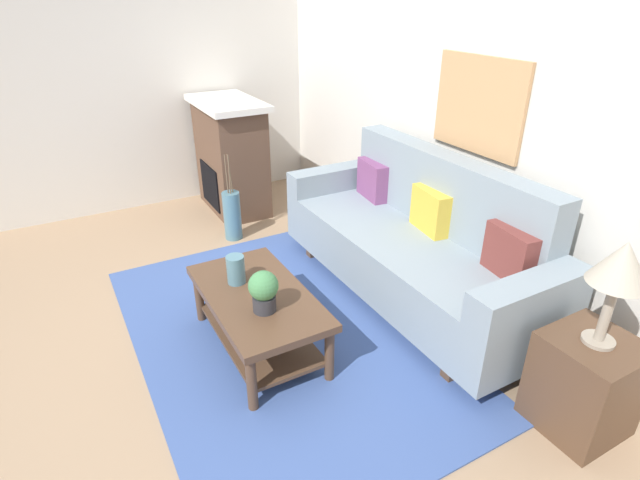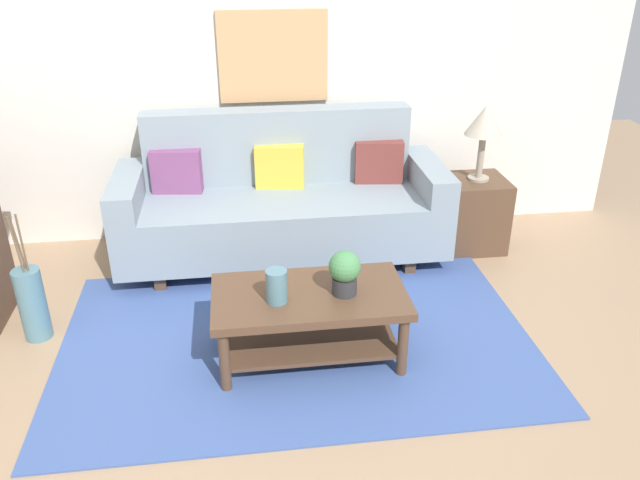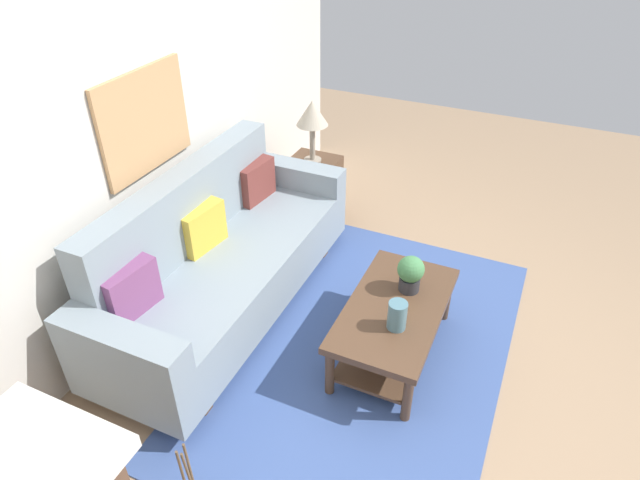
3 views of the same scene
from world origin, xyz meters
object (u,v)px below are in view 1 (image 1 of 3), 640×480
Objects in this scene: potted_plant_tabletop at (264,290)px; fireplace at (231,156)px; coffee_table at (258,308)px; table_lamp at (621,267)px; floor_vase at (232,216)px; couch at (414,244)px; throw_pillow_mustard at (430,211)px; tabletop_vase at (236,270)px; side_table at (584,384)px; throw_pillow_maroon at (510,253)px; framed_painting at (478,105)px; throw_pillow_plum at (372,180)px.

fireplace is at bearing 164.07° from potted_plant_tabletop.
table_lamp reaches higher than coffee_table.
potted_plant_tabletop reaches higher than floor_vase.
couch is 0.28m from throw_pillow_mustard.
couch is 1.37m from tabletop_vase.
side_table is at bearing -6.09° from throw_pillow_mustard.
table_lamp reaches higher than side_table.
fireplace reaches higher than throw_pillow_maroon.
table_lamp is at bearing 39.10° from tabletop_vase.
floor_vase is at bearing 165.58° from coffee_table.
couch is 2.37m from fireplace.
table_lamp is (1.44, 1.26, 0.68)m from coffee_table.
fireplace is 2.66m from framed_painting.
side_table is at bearing 15.25° from floor_vase.
throw_pillow_plum is 1.51m from throw_pillow_maroon.
throw_pillow_mustard is (-0.00, 0.12, 0.25)m from couch.
throw_pillow_mustard reaches higher than potted_plant_tabletop.
coffee_table is at bearing -16.51° from fireplace.
fireplace is at bearing -154.95° from framed_painting.
floor_vase is at bearing -151.19° from couch.
framed_painting is (-0.00, 0.34, 0.74)m from throw_pillow_mustard.
couch is at bearing 178.68° from side_table.
framed_painting is at bearing 40.12° from floor_vase.
couch is at bearing 28.81° from floor_vase.
coffee_table is 2.36× the size of floor_vase.
throw_pillow_maroon is 0.33× the size of coffee_table.
potted_plant_tabletop is (-0.51, -1.45, -0.11)m from throw_pillow_maroon.
throw_pillow_maroon is 0.85m from side_table.
side_table is 0.98× the size of table_lamp.
couch is at bearing -9.39° from throw_pillow_plum.
framed_painting reaches higher than potted_plant_tabletop.
tabletop_vase is at bearing -140.90° from table_lamp.
potted_plant_tabletop is 1.82m from side_table.
side_table is at bearing 41.16° from coffee_table.
throw_pillow_maroon is at bearing 0.00° from throw_pillow_mustard.
throw_pillow_plum is at bearing 180.00° from throw_pillow_mustard.
framed_painting is (-1.49, 0.50, 0.42)m from table_lamp.
framed_painting is at bearing 161.46° from table_lamp.
side_table is 0.48× the size of fireplace.
table_lamp is 3.84m from fireplace.
throw_pillow_mustard is 1.47m from coffee_table.
fireplace is 0.83m from floor_vase.
potted_plant_tabletop is at bearing -15.93° from fireplace.
potted_plant_tabletop is 0.46× the size of table_lamp.
throw_pillow_maroon is 2.59m from floor_vase.
framed_painting is (0.75, 0.34, 0.74)m from throw_pillow_plum.
throw_pillow_maroon is at bearing 0.00° from throw_pillow_plum.
side_table is (1.49, -0.16, -0.40)m from throw_pillow_mustard.
couch is at bearing 14.78° from fireplace.
throw_pillow_plum is at bearing 175.95° from side_table.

